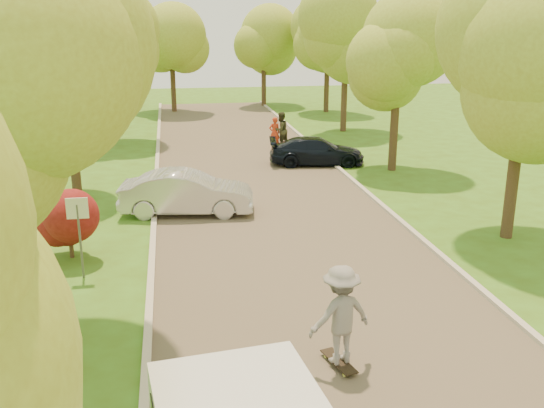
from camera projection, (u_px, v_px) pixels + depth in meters
ground at (338, 333)px, 13.07m from camera, size 100.00×100.00×0.00m
road at (275, 218)px, 20.62m from camera, size 8.00×60.00×0.01m
curb_left at (154, 223)px, 19.95m from camera, size 0.18×60.00×0.12m
curb_right at (388, 211)px, 21.25m from camera, size 0.18×60.00×0.12m
street_sign at (78, 221)px, 15.46m from camera, size 0.55×0.06×2.17m
red_shrub at (69, 221)px, 16.93m from camera, size 1.70×1.70×1.95m
tree_l_mida at (12, 92)px, 11.50m from camera, size 4.71×4.60×7.39m
tree_l_midb at (71, 74)px, 21.96m from camera, size 4.30×4.20×6.62m
tree_l_far at (107, 40)px, 31.20m from camera, size 4.92×4.80×7.79m
tree_r_mida at (535, 54)px, 17.30m from camera, size 5.13×5.00×7.95m
tree_r_midb at (403, 59)px, 25.91m from camera, size 4.51×4.40×7.01m
tree_r_far at (350, 31)px, 35.16m from camera, size 5.33×5.20×8.34m
tree_bg_a at (79, 39)px, 38.41m from camera, size 5.12×5.00×7.72m
tree_bg_b at (331, 34)px, 42.95m from camera, size 5.12×5.00×7.95m
tree_bg_c at (174, 41)px, 43.23m from camera, size 4.92×4.80×7.33m
tree_bg_d at (266, 36)px, 46.15m from camera, size 5.12×5.00×7.72m
silver_sedan at (187, 193)px, 20.92m from camera, size 4.74×2.18×1.51m
dark_sedan at (317, 151)px, 28.13m from camera, size 4.59×2.36×1.27m
longboard at (339, 362)px, 11.79m from camera, size 0.53×1.05×0.12m
skateboarder at (340, 315)px, 11.49m from camera, size 1.42×1.04×1.98m
person_striped at (274, 133)px, 31.63m from camera, size 0.67×0.50×1.65m
person_olive at (281, 130)px, 31.82m from camera, size 1.15×1.11×1.87m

